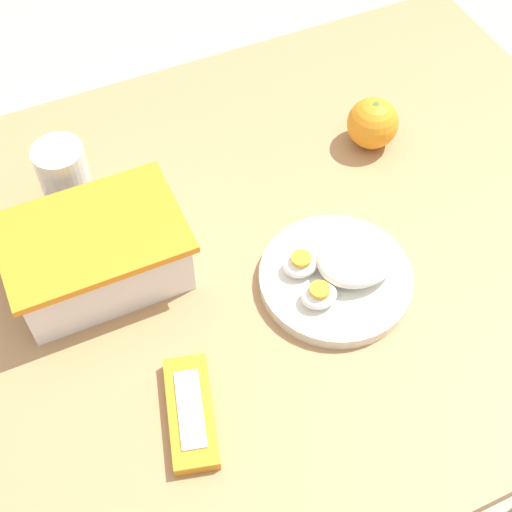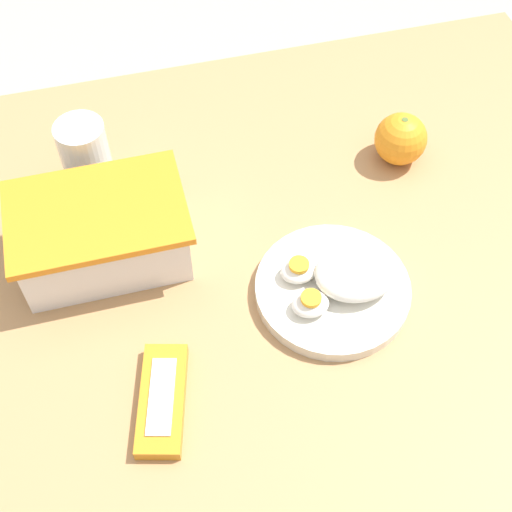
{
  "view_description": "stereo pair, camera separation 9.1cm",
  "coord_description": "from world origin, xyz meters",
  "px_view_note": "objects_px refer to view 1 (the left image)",
  "views": [
    {
      "loc": [
        -0.23,
        -0.51,
        1.48
      ],
      "look_at": [
        -0.01,
        -0.03,
        0.74
      ],
      "focal_mm": 50.0,
      "sensor_mm": 36.0,
      "label": 1
    },
    {
      "loc": [
        -0.15,
        -0.54,
        1.48
      ],
      "look_at": [
        -0.01,
        -0.03,
        0.74
      ],
      "focal_mm": 50.0,
      "sensor_mm": 36.0,
      "label": 2
    }
  ],
  "objects_px": {
    "food_container": "(98,257)",
    "candy_bar": "(191,412)",
    "drinking_glass": "(66,181)",
    "rice_plate": "(340,272)",
    "orange_fruit": "(373,123)"
  },
  "relations": [
    {
      "from": "drinking_glass",
      "to": "rice_plate",
      "type": "bearing_deg",
      "value": -42.89
    },
    {
      "from": "candy_bar",
      "to": "drinking_glass",
      "type": "distance_m",
      "value": 0.36
    },
    {
      "from": "orange_fruit",
      "to": "drinking_glass",
      "type": "relative_size",
      "value": 0.65
    },
    {
      "from": "orange_fruit",
      "to": "candy_bar",
      "type": "relative_size",
      "value": 0.52
    },
    {
      "from": "food_container",
      "to": "rice_plate",
      "type": "distance_m",
      "value": 0.31
    },
    {
      "from": "drinking_glass",
      "to": "orange_fruit",
      "type": "bearing_deg",
      "value": -7.05
    },
    {
      "from": "rice_plate",
      "to": "candy_bar",
      "type": "height_order",
      "value": "rice_plate"
    },
    {
      "from": "orange_fruit",
      "to": "drinking_glass",
      "type": "xyz_separation_m",
      "value": [
        -0.44,
        0.05,
        0.02
      ]
    },
    {
      "from": "orange_fruit",
      "to": "candy_bar",
      "type": "height_order",
      "value": "orange_fruit"
    },
    {
      "from": "food_container",
      "to": "candy_bar",
      "type": "relative_size",
      "value": 1.54
    },
    {
      "from": "food_container",
      "to": "candy_bar",
      "type": "distance_m",
      "value": 0.23
    },
    {
      "from": "food_container",
      "to": "drinking_glass",
      "type": "bearing_deg",
      "value": 91.31
    },
    {
      "from": "food_container",
      "to": "candy_bar",
      "type": "xyz_separation_m",
      "value": [
        0.03,
        -0.23,
        -0.03
      ]
    },
    {
      "from": "candy_bar",
      "to": "food_container",
      "type": "bearing_deg",
      "value": 98.48
    },
    {
      "from": "rice_plate",
      "to": "drinking_glass",
      "type": "xyz_separation_m",
      "value": [
        -0.28,
        0.26,
        0.04
      ]
    }
  ]
}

